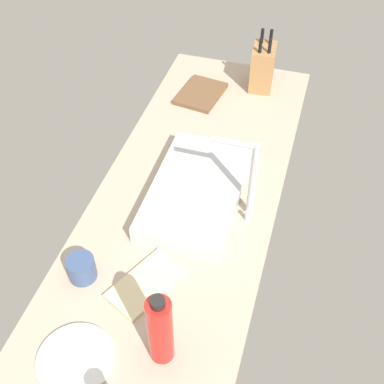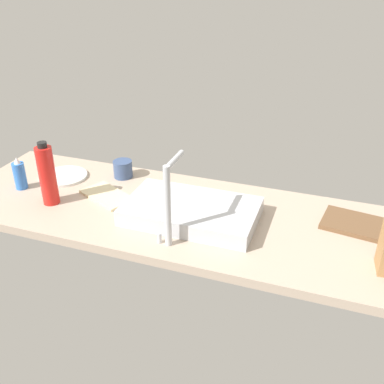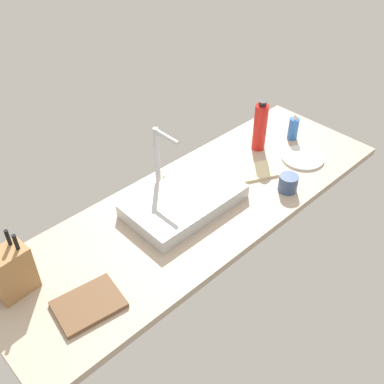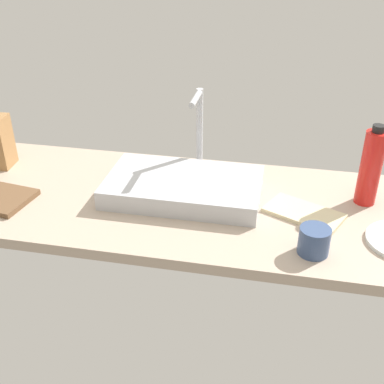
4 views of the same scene
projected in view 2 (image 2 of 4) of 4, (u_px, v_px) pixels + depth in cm
name	position (u px, v px, depth cm)	size (l,w,h in cm)	color
countertop_slab	(180.00, 215.00, 176.33)	(192.29, 63.62, 3.50)	tan
sink_basin	(191.00, 211.00, 169.43)	(50.74, 30.09, 6.35)	#B7BABF
faucet	(169.00, 198.00, 148.22)	(5.50, 15.43, 30.67)	#B7BABF
cutting_board	(354.00, 224.00, 165.84)	(22.70, 16.87, 1.80)	brown
soap_bottle	(20.00, 175.00, 190.35)	(5.22, 5.22, 14.70)	blue
water_bottle	(47.00, 175.00, 176.02)	(6.77, 6.77, 26.74)	red
dinner_plate	(64.00, 176.00, 202.33)	(21.05, 21.05, 1.20)	silver
dish_towel	(107.00, 196.00, 185.92)	(23.43, 12.84, 1.20)	beige
coffee_mug	(123.00, 169.00, 201.34)	(8.64, 8.64, 7.92)	#384C75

